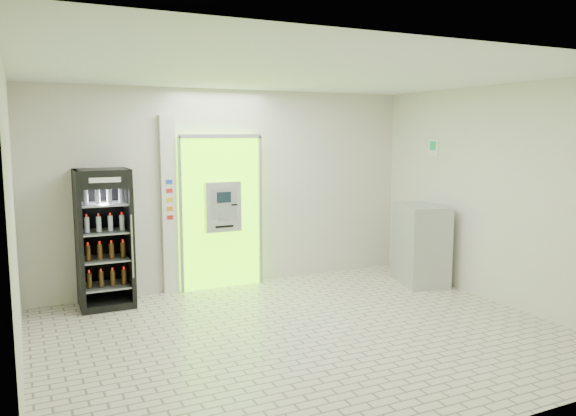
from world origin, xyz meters
TOP-DOWN VIEW (x-y plane):
  - ground at (0.00, 0.00)m, footprint 6.00×6.00m
  - room_shell at (0.00, 0.00)m, footprint 6.00×6.00m
  - atm_assembly at (-0.20, 2.41)m, footprint 1.30×0.24m
  - pillar at (-0.98, 2.45)m, footprint 0.22×0.11m
  - beverage_cooler at (-1.94, 2.19)m, footprint 0.71×0.67m
  - steel_cabinet at (2.68, 1.26)m, footprint 0.86×1.06m
  - exit_sign at (2.99, 1.40)m, footprint 0.02×0.22m

SIDE VIEW (x-z plane):
  - ground at x=0.00m, z-range 0.00..0.00m
  - steel_cabinet at x=2.68m, z-range 0.00..1.24m
  - beverage_cooler at x=-1.94m, z-range -0.04..1.84m
  - atm_assembly at x=-0.20m, z-range 0.01..2.34m
  - pillar at x=-0.98m, z-range 0.00..2.60m
  - room_shell at x=0.00m, z-range -1.16..4.84m
  - exit_sign at x=2.99m, z-range 1.99..2.25m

